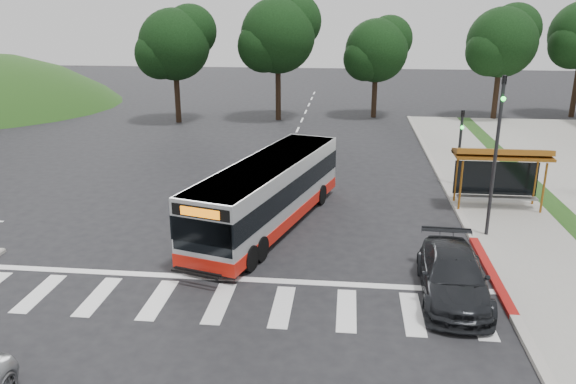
# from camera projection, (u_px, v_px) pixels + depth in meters

# --- Properties ---
(ground) EXTENTS (140.00, 140.00, 0.00)m
(ground) POSITION_uv_depth(u_px,v_px,m) (247.00, 241.00, 22.43)
(ground) COLOR black
(ground) RESTS_ON ground
(sidewalk_east) EXTENTS (4.00, 40.00, 0.12)m
(sidewalk_east) POSITION_uv_depth(u_px,v_px,m) (485.00, 188.00, 28.85)
(sidewalk_east) COLOR gray
(sidewalk_east) RESTS_ON ground
(curb_east) EXTENTS (0.30, 40.00, 0.15)m
(curb_east) POSITION_uv_depth(u_px,v_px,m) (446.00, 187.00, 29.05)
(curb_east) COLOR #9E9991
(curb_east) RESTS_ON ground
(curb_east_red) EXTENTS (0.32, 6.00, 0.15)m
(curb_east_red) POSITION_uv_depth(u_px,v_px,m) (491.00, 273.00, 19.59)
(curb_east_red) COLOR maroon
(curb_east_red) RESTS_ON ground
(crosswalk_ladder) EXTENTS (18.00, 2.60, 0.01)m
(crosswalk_ladder) POSITION_uv_depth(u_px,v_px,m) (219.00, 303.00, 17.70)
(crosswalk_ladder) COLOR silver
(crosswalk_ladder) RESTS_ON ground
(bus_shelter) EXTENTS (4.20, 1.60, 2.86)m
(bus_shelter) POSITION_uv_depth(u_px,v_px,m) (501.00, 160.00, 25.42)
(bus_shelter) COLOR brown
(bus_shelter) RESTS_ON sidewalk_east
(traffic_signal_ne_tall) EXTENTS (0.18, 0.37, 6.50)m
(traffic_signal_ne_tall) POSITION_uv_depth(u_px,v_px,m) (497.00, 144.00, 21.66)
(traffic_signal_ne_tall) COLOR black
(traffic_signal_ne_tall) RESTS_ON ground
(traffic_signal_ne_short) EXTENTS (0.18, 0.37, 4.00)m
(traffic_signal_ne_short) POSITION_uv_depth(u_px,v_px,m) (460.00, 140.00, 28.70)
(traffic_signal_ne_short) COLOR black
(traffic_signal_ne_short) RESTS_ON ground
(tree_ne_a) EXTENTS (6.16, 5.74, 9.30)m
(tree_ne_a) POSITION_uv_depth(u_px,v_px,m) (503.00, 41.00, 45.33)
(tree_ne_a) COLOR black
(tree_ne_a) RESTS_ON parking_lot
(tree_north_a) EXTENTS (6.60, 6.15, 10.17)m
(tree_north_a) POSITION_uv_depth(u_px,v_px,m) (279.00, 34.00, 45.12)
(tree_north_a) COLOR black
(tree_north_a) RESTS_ON ground
(tree_north_b) EXTENTS (5.72, 5.33, 8.43)m
(tree_north_b) POSITION_uv_depth(u_px,v_px,m) (377.00, 49.00, 46.57)
(tree_north_b) COLOR black
(tree_north_b) RESTS_ON ground
(tree_north_c) EXTENTS (6.16, 5.74, 9.30)m
(tree_north_c) POSITION_uv_depth(u_px,v_px,m) (175.00, 43.00, 44.24)
(tree_north_c) COLOR black
(tree_north_c) RESTS_ON ground
(transit_bus) EXTENTS (5.31, 11.22, 2.84)m
(transit_bus) POSITION_uv_depth(u_px,v_px,m) (269.00, 195.00, 23.56)
(transit_bus) COLOR silver
(transit_bus) RESTS_ON ground
(pedestrian) EXTENTS (0.73, 0.55, 1.82)m
(pedestrian) POSITION_uv_depth(u_px,v_px,m) (190.00, 244.00, 19.89)
(pedestrian) COLOR white
(pedestrian) RESTS_ON ground
(dark_sedan) EXTENTS (2.30, 5.17, 1.47)m
(dark_sedan) POSITION_uv_depth(u_px,v_px,m) (453.00, 276.00, 17.90)
(dark_sedan) COLOR black
(dark_sedan) RESTS_ON ground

